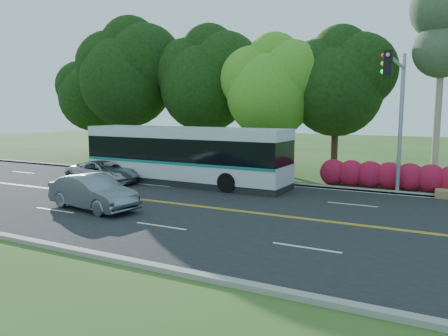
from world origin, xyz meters
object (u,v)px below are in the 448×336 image
at_px(traffic_signal, 398,101).
at_px(suv, 103,172).
at_px(transit_bus, 184,156).
at_px(sedan, 93,192).

relative_size(traffic_signal, suv, 1.53).
xyz_separation_m(transit_bus, sedan, (0.10, -7.37, -0.87)).
height_order(transit_bus, sedan, transit_bus).
relative_size(traffic_signal, sedan, 1.57).
distance_m(traffic_signal, transit_bus, 11.70).
relative_size(transit_bus, suv, 2.72).
relative_size(sedan, suv, 0.98).
bearing_deg(traffic_signal, suv, -170.41).
distance_m(traffic_signal, sedan, 14.29).
bearing_deg(sedan, transit_bus, 10.48).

